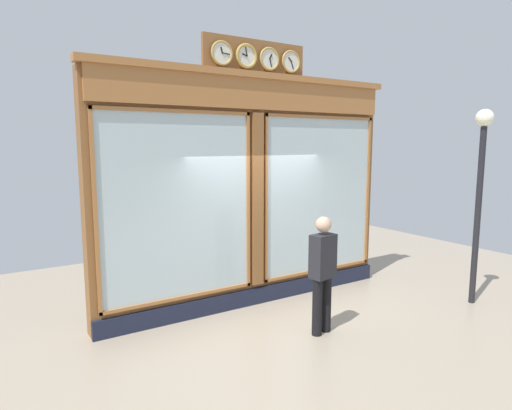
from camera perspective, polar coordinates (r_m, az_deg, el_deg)
name	(u,v)px	position (r m, az deg, el deg)	size (l,w,h in m)	color
ground_plane	(385,377)	(5.62, 16.53, -20.89)	(14.00, 14.00, 0.00)	gray
shop_facade	(252,190)	(7.22, -0.54, 1.98)	(5.45, 0.42, 4.30)	brown
pedestrian	(323,270)	(6.23, 8.74, -8.44)	(0.39, 0.27, 1.69)	black
street_lamp	(481,175)	(8.02, 27.41, 3.46)	(0.28, 0.28, 3.24)	black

